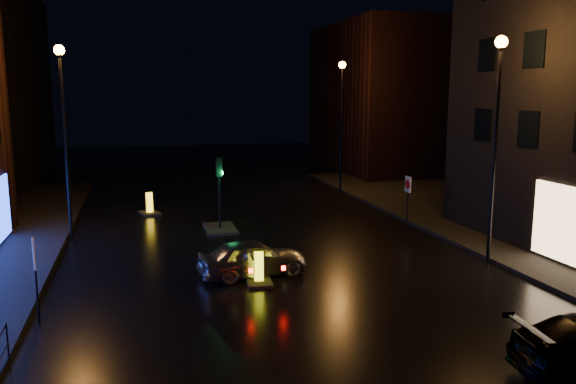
{
  "coord_description": "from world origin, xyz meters",
  "views": [
    {
      "loc": [
        -4.82,
        -11.79,
        6.3
      ],
      "look_at": [
        0.43,
        7.7,
        2.8
      ],
      "focal_mm": 35.0,
      "sensor_mm": 36.0,
      "label": 1
    }
  ],
  "objects_px": {
    "bollard_far": "(150,209)",
    "traffic_signal": "(220,219)",
    "bollard_near": "(259,276)",
    "road_sign_right": "(408,188)",
    "road_sign_left": "(35,261)",
    "silver_hatchback": "(253,258)"
  },
  "relations": [
    {
      "from": "bollard_far",
      "to": "traffic_signal",
      "type": "bearing_deg",
      "value": -71.14
    },
    {
      "from": "bollard_near",
      "to": "road_sign_right",
      "type": "xyz_separation_m",
      "value": [
        8.93,
        6.77,
        1.54
      ]
    },
    {
      "from": "bollard_far",
      "to": "road_sign_left",
      "type": "xyz_separation_m",
      "value": [
        -3.35,
        -14.2,
        1.57
      ]
    },
    {
      "from": "silver_hatchback",
      "to": "bollard_far",
      "type": "relative_size",
      "value": 2.48
    },
    {
      "from": "bollard_far",
      "to": "road_sign_left",
      "type": "distance_m",
      "value": 14.67
    },
    {
      "from": "bollard_far",
      "to": "road_sign_right",
      "type": "relative_size",
      "value": 0.65
    },
    {
      "from": "traffic_signal",
      "to": "road_sign_left",
      "type": "height_order",
      "value": "traffic_signal"
    },
    {
      "from": "silver_hatchback",
      "to": "bollard_near",
      "type": "height_order",
      "value": "silver_hatchback"
    },
    {
      "from": "traffic_signal",
      "to": "bollard_near",
      "type": "relative_size",
      "value": 2.62
    },
    {
      "from": "bollard_far",
      "to": "road_sign_right",
      "type": "height_order",
      "value": "road_sign_right"
    },
    {
      "from": "bollard_near",
      "to": "bollard_far",
      "type": "bearing_deg",
      "value": 109.71
    },
    {
      "from": "traffic_signal",
      "to": "silver_hatchback",
      "type": "bearing_deg",
      "value": -88.95
    },
    {
      "from": "silver_hatchback",
      "to": "bollard_near",
      "type": "xyz_separation_m",
      "value": [
        0.03,
        -0.87,
        -0.41
      ]
    },
    {
      "from": "silver_hatchback",
      "to": "road_sign_left",
      "type": "bearing_deg",
      "value": 103.94
    },
    {
      "from": "bollard_near",
      "to": "bollard_far",
      "type": "distance_m",
      "value": 12.87
    },
    {
      "from": "traffic_signal",
      "to": "road_sign_left",
      "type": "relative_size",
      "value": 1.42
    },
    {
      "from": "road_sign_left",
      "to": "bollard_near",
      "type": "bearing_deg",
      "value": 3.39
    },
    {
      "from": "bollard_far",
      "to": "road_sign_left",
      "type": "relative_size",
      "value": 0.63
    },
    {
      "from": "silver_hatchback",
      "to": "bollard_near",
      "type": "distance_m",
      "value": 0.96
    },
    {
      "from": "traffic_signal",
      "to": "bollard_far",
      "type": "height_order",
      "value": "traffic_signal"
    },
    {
      "from": "traffic_signal",
      "to": "road_sign_left",
      "type": "distance_m",
      "value": 11.75
    },
    {
      "from": "silver_hatchback",
      "to": "road_sign_left",
      "type": "xyz_separation_m",
      "value": [
        -6.6,
        -2.63,
        1.17
      ]
    }
  ]
}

